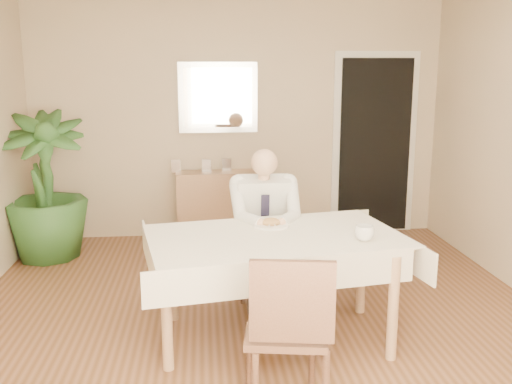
{
  "coord_description": "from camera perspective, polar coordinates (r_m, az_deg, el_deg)",
  "views": [
    {
      "loc": [
        -0.39,
        -3.82,
        1.85
      ],
      "look_at": [
        0.0,
        0.35,
        0.95
      ],
      "focal_mm": 40.0,
      "sensor_mm": 36.0,
      "label": 1
    }
  ],
  "objects": [
    {
      "name": "chair_near",
      "position": [
        3.11,
        3.26,
        -13.2
      ],
      "size": [
        0.5,
        0.5,
        0.92
      ],
      "rotation": [
        0.0,
        0.0,
        -0.16
      ],
      "color": "#452C1F",
      "rests_on": "ground"
    },
    {
      "name": "food",
      "position": [
        4.09,
        1.5,
        -3.02
      ],
      "size": [
        0.14,
        0.14,
        0.06
      ],
      "primitive_type": "ellipsoid",
      "color": "brown",
      "rests_on": "dining_table"
    },
    {
      "name": "dining_table",
      "position": [
        3.9,
        1.91,
        -5.51
      ],
      "size": [
        1.89,
        1.31,
        0.75
      ],
      "rotation": [
        0.0,
        0.0,
        0.17
      ],
      "color": "#A47A58",
      "rests_on": "ground"
    },
    {
      "name": "doorway",
      "position": [
        6.63,
        11.75,
        4.53
      ],
      "size": [
        0.96,
        0.07,
        2.1
      ],
      "color": "white",
      "rests_on": "ground"
    },
    {
      "name": "potted_palm",
      "position": [
        5.96,
        -20.42,
        0.57
      ],
      "size": [
        0.94,
        0.94,
        1.46
      ],
      "primitive_type": "imported",
      "rotation": [
        0.0,
        0.0,
        0.16
      ],
      "color": "#264F1F",
      "rests_on": "ground"
    },
    {
      "name": "photo_frame_right",
      "position": [
        6.26,
        -2.96,
        2.73
      ],
      "size": [
        0.1,
        0.02,
        0.14
      ],
      "primitive_type": "cube",
      "color": "silver",
      "rests_on": "sideboard"
    },
    {
      "name": "knife",
      "position": [
        4.03,
        2.17,
        -3.29
      ],
      "size": [
        0.01,
        0.13,
        0.01
      ],
      "primitive_type": "cylinder",
      "rotation": [
        1.57,
        0.0,
        0.0
      ],
      "color": "silver",
      "rests_on": "dining_table"
    },
    {
      "name": "plate",
      "position": [
        4.09,
        1.5,
        -3.32
      ],
      "size": [
        0.26,
        0.26,
        0.02
      ],
      "primitive_type": "cylinder",
      "color": "white",
      "rests_on": "dining_table"
    },
    {
      "name": "photo_frame_center",
      "position": [
        6.23,
        -4.98,
        2.65
      ],
      "size": [
        0.1,
        0.02,
        0.14
      ],
      "primitive_type": "cube",
      "color": "silver",
      "rests_on": "sideboard"
    },
    {
      "name": "fork",
      "position": [
        4.02,
        1.04,
        -3.33
      ],
      "size": [
        0.01,
        0.13,
        0.01
      ],
      "primitive_type": "cylinder",
      "rotation": [
        1.57,
        0.0,
        0.0
      ],
      "color": "silver",
      "rests_on": "dining_table"
    },
    {
      "name": "room",
      "position": [
        3.88,
        0.48,
        3.97
      ],
      "size": [
        5.0,
        5.02,
        2.6
      ],
      "color": "brown",
      "rests_on": "ground"
    },
    {
      "name": "window",
      "position": [
        1.46,
        10.42,
        -4.12
      ],
      "size": [
        1.34,
        0.04,
        1.44
      ],
      "color": "white",
      "rests_on": "room"
    },
    {
      "name": "sideboard",
      "position": [
        6.32,
        -3.63,
        -1.35
      ],
      "size": [
        0.96,
        0.36,
        0.76
      ],
      "primitive_type": "cube",
      "rotation": [
        0.0,
        0.0,
        0.04
      ],
      "color": "#A47A58",
      "rests_on": "ground"
    },
    {
      "name": "mirror",
      "position": [
        6.3,
        -3.82,
        9.4
      ],
      "size": [
        0.86,
        0.04,
        0.76
      ],
      "color": "silver",
      "rests_on": "room"
    },
    {
      "name": "seated_man",
      "position": [
        4.46,
        0.95,
        -2.92
      ],
      "size": [
        0.48,
        0.72,
        1.24
      ],
      "color": "silver",
      "rests_on": "ground"
    },
    {
      "name": "photo_frame_left",
      "position": [
        6.24,
        -8.02,
        2.6
      ],
      "size": [
        0.1,
        0.02,
        0.14
      ],
      "primitive_type": "cube",
      "color": "silver",
      "rests_on": "sideboard"
    },
    {
      "name": "coffee_mug",
      "position": [
        3.81,
        10.81,
        -4.05
      ],
      "size": [
        0.13,
        0.13,
        0.1
      ],
      "primitive_type": "imported",
      "rotation": [
        0.0,
        0.0,
        -0.04
      ],
      "color": "white",
      "rests_on": "dining_table"
    },
    {
      "name": "chair_far",
      "position": [
        4.79,
        0.57,
        -4.3
      ],
      "size": [
        0.44,
        0.44,
        0.88
      ],
      "rotation": [
        0.0,
        0.0,
        0.06
      ],
      "color": "#452C1F",
      "rests_on": "ground"
    }
  ]
}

